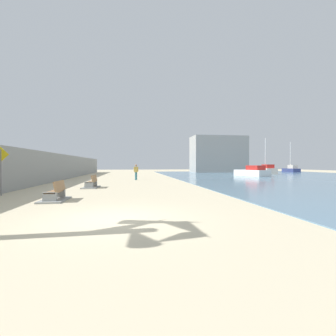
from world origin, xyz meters
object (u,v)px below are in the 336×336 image
(person_walking, at_px, (136,171))
(pedestrian_sign, at_px, (1,165))
(bench_near, at_px, (55,196))
(boat_far_left, at_px, (252,172))
(bench_far, at_px, (91,185))
(boat_outer, at_px, (266,170))
(boat_far_right, at_px, (291,169))

(person_walking, height_order, pedestrian_sign, pedestrian_sign)
(bench_near, height_order, boat_far_left, boat_far_left)
(bench_far, distance_m, pedestrian_sign, 6.21)
(bench_far, relative_size, boat_far_left, 0.36)
(boat_far_left, bearing_deg, boat_outer, 47.22)
(bench_far, xyz_separation_m, boat_far_left, (21.16, 15.89, 0.41))
(boat_far_left, relative_size, boat_outer, 0.91)
(boat_far_right, bearing_deg, pedestrian_sign, -139.85)
(pedestrian_sign, bearing_deg, boat_outer, 40.22)
(boat_far_right, bearing_deg, person_walking, -146.78)
(person_walking, relative_size, boat_far_right, 0.26)
(boat_outer, bearing_deg, person_walking, -150.63)
(boat_far_right, bearing_deg, bench_far, -140.36)
(person_walking, bearing_deg, boat_outer, 29.37)
(bench_near, relative_size, boat_outer, 0.32)
(bench_far, xyz_separation_m, person_walking, (3.53, 9.11, 0.82))
(bench_near, height_order, boat_outer, boat_outer)
(boat_far_left, bearing_deg, person_walking, -158.96)
(boat_far_left, distance_m, pedestrian_sign, 32.47)
(bench_near, relative_size, boat_far_left, 0.35)
(bench_far, xyz_separation_m, boat_outer, (27.23, 22.44, 0.50))
(boat_far_right, height_order, pedestrian_sign, boat_far_right)
(bench_near, bearing_deg, boat_far_right, 44.50)
(bench_near, distance_m, boat_far_left, 31.43)
(bench_far, bearing_deg, boat_outer, 39.50)
(bench_near, xyz_separation_m, pedestrian_sign, (-3.62, 2.49, 1.48))
(bench_near, distance_m, boat_far_right, 55.85)
(bench_far, xyz_separation_m, boat_far_right, (39.15, 32.44, 0.44))
(person_walking, distance_m, pedestrian_sign, 15.47)
(person_walking, bearing_deg, bench_far, -111.21)
(bench_near, relative_size, pedestrian_sign, 0.76)
(bench_near, bearing_deg, pedestrian_sign, 145.52)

